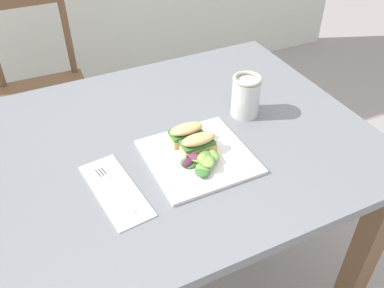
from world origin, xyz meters
name	(u,v)px	position (x,y,z in m)	size (l,w,h in m)	color
dining_table	(158,175)	(-0.09, 0.15, 0.62)	(1.24, 0.90, 0.74)	slate
chair_wooden_far	(44,92)	(-0.29, 1.08, 0.45)	(0.41, 0.41, 0.87)	brown
plate_lunch	(198,157)	(-0.01, 0.04, 0.74)	(0.27, 0.27, 0.01)	white
sandwich_half_front	(198,144)	(0.00, 0.05, 0.78)	(0.10, 0.05, 0.06)	#DBB270
sandwich_half_back	(187,133)	(-0.01, 0.11, 0.78)	(0.10, 0.05, 0.06)	#DBB270
salad_mixed_greens	(203,159)	(-0.01, 0.00, 0.77)	(0.12, 0.13, 0.03)	#3D7033
napkin_folded	(116,190)	(-0.25, 0.02, 0.74)	(0.10, 0.26, 0.00)	white
fork_on_napkin	(112,185)	(-0.25, 0.03, 0.75)	(0.06, 0.19, 0.00)	silver
mason_jar_iced_tea	(246,98)	(0.22, 0.17, 0.80)	(0.09, 0.09, 0.13)	gold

